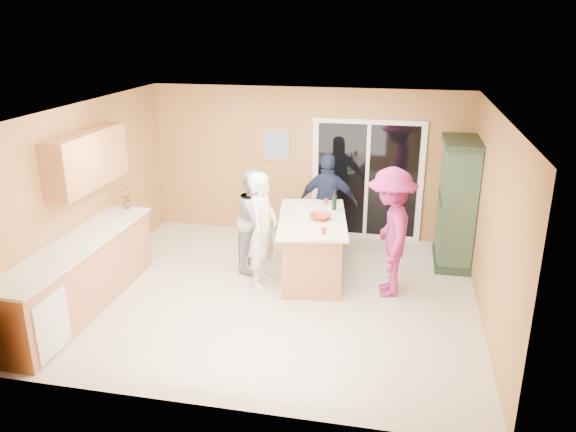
% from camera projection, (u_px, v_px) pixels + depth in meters
% --- Properties ---
extents(floor, '(5.50, 5.50, 0.00)m').
position_uv_depth(floor, '(276.00, 294.00, 7.91)').
color(floor, beige).
rests_on(floor, ground).
extents(ceiling, '(5.50, 5.00, 0.10)m').
position_uv_depth(ceiling, '(275.00, 109.00, 7.05)').
color(ceiling, white).
rests_on(ceiling, wall_back).
extents(wall_back, '(5.50, 0.10, 2.60)m').
position_uv_depth(wall_back, '(307.00, 163.00, 9.79)').
color(wall_back, tan).
rests_on(wall_back, ground).
extents(wall_front, '(5.50, 0.10, 2.60)m').
position_uv_depth(wall_front, '(215.00, 291.00, 5.17)').
color(wall_front, tan).
rests_on(wall_front, ground).
extents(wall_left, '(0.10, 5.00, 2.60)m').
position_uv_depth(wall_left, '(88.00, 195.00, 8.00)').
color(wall_left, tan).
rests_on(wall_left, ground).
extents(wall_right, '(0.10, 5.00, 2.60)m').
position_uv_depth(wall_right, '(491.00, 221.00, 6.96)').
color(wall_right, tan).
rests_on(wall_right, ground).
extents(left_cabinet_run, '(0.65, 3.05, 1.24)m').
position_uv_depth(left_cabinet_run, '(74.00, 281.00, 7.25)').
color(left_cabinet_run, '#AF6C44').
rests_on(left_cabinet_run, floor).
extents(upper_cabinets, '(0.35, 1.60, 0.75)m').
position_uv_depth(upper_cabinets, '(87.00, 159.00, 7.60)').
color(upper_cabinets, '#AF6C44').
rests_on(upper_cabinets, wall_left).
extents(sliding_door, '(1.90, 0.07, 2.10)m').
position_uv_depth(sliding_door, '(367.00, 180.00, 9.64)').
color(sliding_door, white).
rests_on(sliding_door, floor).
extents(framed_picture, '(0.46, 0.04, 0.56)m').
position_uv_depth(framed_picture, '(276.00, 145.00, 9.77)').
color(framed_picture, tan).
rests_on(framed_picture, wall_back).
extents(kitchen_island, '(1.24, 1.91, 0.94)m').
position_uv_depth(kitchen_island, '(312.00, 249.00, 8.34)').
color(kitchen_island, '#AF6C44').
rests_on(kitchen_island, floor).
extents(green_hutch, '(0.57, 1.08, 1.99)m').
position_uv_depth(green_hutch, '(457.00, 205.00, 8.64)').
color(green_hutch, '#1E3020').
rests_on(green_hutch, floor).
extents(woman_white, '(0.47, 0.65, 1.68)m').
position_uv_depth(woman_white, '(263.00, 230.00, 7.96)').
color(woman_white, white).
rests_on(woman_white, floor).
extents(woman_grey, '(0.73, 0.86, 1.58)m').
position_uv_depth(woman_grey, '(256.00, 220.00, 8.52)').
color(woman_grey, '#A1A1A4').
rests_on(woman_grey, floor).
extents(woman_navy, '(0.99, 0.44, 1.66)m').
position_uv_depth(woman_navy, '(328.00, 204.00, 9.12)').
color(woman_navy, '#191F37').
rests_on(woman_navy, floor).
extents(woman_magenta, '(0.81, 1.25, 1.82)m').
position_uv_depth(woman_magenta, '(390.00, 233.00, 7.67)').
color(woman_magenta, '#942058').
rests_on(woman_magenta, floor).
extents(serving_bowl, '(0.35, 0.35, 0.07)m').
position_uv_depth(serving_bowl, '(320.00, 217.00, 8.10)').
color(serving_bowl, red).
rests_on(serving_bowl, kitchen_island).
extents(tulip_vase, '(0.24, 0.19, 0.40)m').
position_uv_depth(tulip_vase, '(126.00, 196.00, 8.48)').
color(tulip_vase, '#B81213').
rests_on(tulip_vase, left_cabinet_run).
extents(tumbler_near, '(0.07, 0.07, 0.09)m').
position_uv_depth(tumbler_near, '(324.00, 231.00, 7.53)').
color(tumbler_near, red).
rests_on(tumbler_near, kitchen_island).
extents(tumbler_far, '(0.08, 0.08, 0.10)m').
position_uv_depth(tumbler_far, '(326.00, 202.00, 8.72)').
color(tumbler_far, red).
rests_on(tumbler_far, kitchen_island).
extents(wine_bottle, '(0.07, 0.07, 0.30)m').
position_uv_depth(wine_bottle, '(334.00, 202.00, 8.48)').
color(wine_bottle, black).
rests_on(wine_bottle, kitchen_island).
extents(white_plate, '(0.21, 0.21, 0.01)m').
position_uv_depth(white_plate, '(331.00, 205.00, 8.69)').
color(white_plate, silver).
rests_on(white_plate, kitchen_island).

